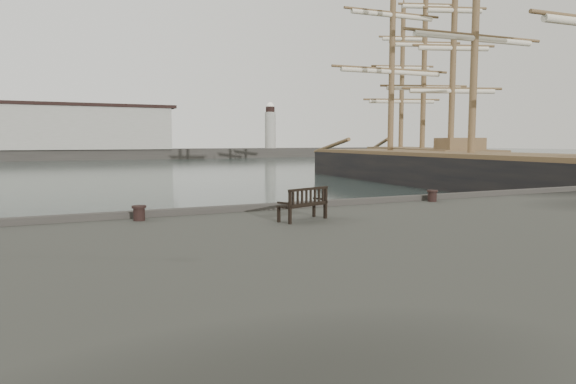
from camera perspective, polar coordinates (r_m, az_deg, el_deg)
name	(u,v)px	position (r m, az deg, el deg)	size (l,w,h in m)	color
ground	(308,255)	(16.44, 2.20, -7.01)	(400.00, 400.00, 0.00)	black
breakwater	(63,137)	(106.29, -23.69, 5.59)	(140.00, 9.50, 12.20)	#383530
bench	(303,210)	(13.30, 1.70, -2.04)	(1.53, 0.96, 0.83)	black
bollard_left	(139,213)	(13.81, -16.21, -2.27)	(0.37, 0.37, 0.39)	black
bollard_right	(432,196)	(18.11, 15.73, -0.41)	(0.37, 0.37, 0.39)	black
tall_ship_main	(470,178)	(42.30, 19.57, 1.51)	(10.40, 40.67, 30.20)	black
tall_ship_far	(422,165)	(60.92, 14.62, 2.89)	(16.03, 29.57, 25.04)	black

